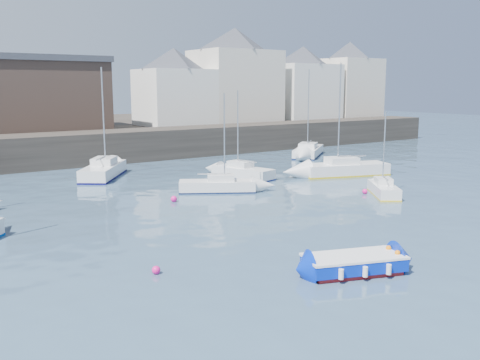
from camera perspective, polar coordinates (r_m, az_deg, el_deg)
water at (r=25.54m, az=15.63°, el=-7.18°), size 220.00×220.00×0.00m
quay_wall at (r=54.20m, az=-14.00°, el=3.47°), size 90.00×5.00×3.00m
land_strip at (r=71.26m, az=-19.17°, el=4.63°), size 90.00×32.00×2.80m
bldg_east_a at (r=69.42m, az=-0.52°, el=11.18°), size 13.36×13.36×11.80m
bldg_east_b at (r=75.75m, az=6.71°, el=10.30°), size 11.88×11.88×9.95m
bldg_east_c at (r=81.97m, az=11.53°, el=10.49°), size 11.14×11.14×10.95m
bldg_east_d at (r=64.33m, az=-7.01°, el=9.91°), size 11.14×11.14×8.95m
warehouse at (r=59.85m, az=-22.42°, el=8.53°), size 16.40×10.40×7.60m
blue_dinghy at (r=21.98m, az=12.04°, el=-8.67°), size 4.34×2.94×0.76m
sailboat_b at (r=37.76m, az=-2.41°, el=-0.59°), size 5.49×4.20×6.90m
sailboat_c at (r=37.78m, az=15.07°, el=-0.94°), size 3.68×4.29×5.68m
sailboat_d at (r=45.51m, az=11.13°, el=1.19°), size 7.60×4.51×9.24m
sailboat_f at (r=43.37m, az=0.27°, el=0.86°), size 3.14×5.68×7.03m
sailboat_g at (r=57.66m, az=7.30°, el=3.08°), size 7.00×6.33×9.09m
sailboat_h at (r=45.13m, az=-14.35°, el=1.02°), size 5.83×6.88×8.88m
buoy_near at (r=21.86m, az=-8.93°, el=-9.85°), size 0.34×0.34×0.34m
buoy_mid at (r=38.10m, az=13.17°, el=-1.44°), size 0.36×0.36×0.36m
buoy_far at (r=34.80m, az=-7.06°, el=-2.32°), size 0.41×0.41×0.41m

